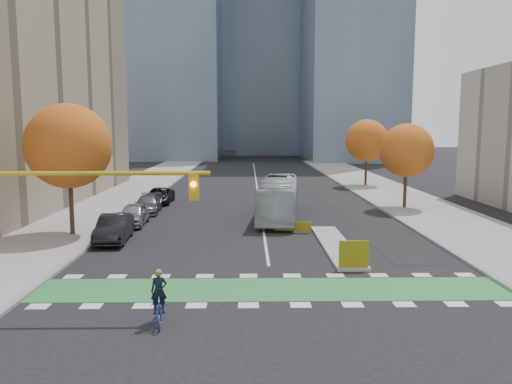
{
  "coord_description": "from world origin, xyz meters",
  "views": [
    {
      "loc": [
        -1.0,
        -18.76,
        6.78
      ],
      "look_at": [
        -0.55,
        10.18,
        3.0
      ],
      "focal_mm": 35.0,
      "sensor_mm": 36.0,
      "label": 1
    }
  ],
  "objects_px": {
    "hazard_board": "(354,254)",
    "tree_west": "(68,146)",
    "parked_car_c": "(148,204)",
    "parked_car_d": "(159,196)",
    "parked_car_b": "(114,228)",
    "cyclist": "(159,306)",
    "parked_car_a": "(133,214)",
    "tree_east_near": "(407,151)",
    "tree_east_far": "(367,141)",
    "traffic_signal_west": "(60,202)",
    "bus": "(279,198)"
  },
  "relations": [
    {
      "from": "cyclist",
      "to": "parked_car_b",
      "type": "distance_m",
      "value": 13.64
    },
    {
      "from": "tree_east_near",
      "to": "parked_car_c",
      "type": "relative_size",
      "value": 1.5
    },
    {
      "from": "cyclist",
      "to": "traffic_signal_west",
      "type": "bearing_deg",
      "value": 146.58
    },
    {
      "from": "tree_east_near",
      "to": "parked_car_c",
      "type": "distance_m",
      "value": 21.46
    },
    {
      "from": "tree_west",
      "to": "cyclist",
      "type": "bearing_deg",
      "value": -60.84
    },
    {
      "from": "hazard_board",
      "to": "bus",
      "type": "distance_m",
      "value": 14.0
    },
    {
      "from": "parked_car_d",
      "to": "parked_car_c",
      "type": "bearing_deg",
      "value": -90.07
    },
    {
      "from": "hazard_board",
      "to": "tree_west",
      "type": "xyz_separation_m",
      "value": [
        -16.0,
        7.8,
        4.82
      ]
    },
    {
      "from": "traffic_signal_west",
      "to": "parked_car_c",
      "type": "relative_size",
      "value": 1.8
    },
    {
      "from": "hazard_board",
      "to": "parked_car_b",
      "type": "xyz_separation_m",
      "value": [
        -13.0,
        6.32,
        -0.01
      ]
    },
    {
      "from": "traffic_signal_west",
      "to": "bus",
      "type": "distance_m",
      "value": 20.74
    },
    {
      "from": "tree_west",
      "to": "parked_car_b",
      "type": "xyz_separation_m",
      "value": [
        3.0,
        -1.48,
        -4.82
      ]
    },
    {
      "from": "hazard_board",
      "to": "parked_car_d",
      "type": "height_order",
      "value": "hazard_board"
    },
    {
      "from": "hazard_board",
      "to": "tree_east_near",
      "type": "height_order",
      "value": "tree_east_near"
    },
    {
      "from": "tree_east_near",
      "to": "traffic_signal_west",
      "type": "distance_m",
      "value": 30.08
    },
    {
      "from": "tree_west",
      "to": "parked_car_c",
      "type": "height_order",
      "value": "tree_west"
    },
    {
      "from": "tree_west",
      "to": "parked_car_c",
      "type": "relative_size",
      "value": 1.74
    },
    {
      "from": "tree_east_near",
      "to": "tree_east_far",
      "type": "relative_size",
      "value": 0.92
    },
    {
      "from": "hazard_board",
      "to": "parked_car_c",
      "type": "xyz_separation_m",
      "value": [
        -13.0,
        16.32,
        -0.11
      ]
    },
    {
      "from": "bus",
      "to": "traffic_signal_west",
      "type": "bearing_deg",
      "value": -110.24
    },
    {
      "from": "hazard_board",
      "to": "parked_car_b",
      "type": "distance_m",
      "value": 14.45
    },
    {
      "from": "hazard_board",
      "to": "tree_west",
      "type": "bearing_deg",
      "value": 154.01
    },
    {
      "from": "hazard_board",
      "to": "tree_east_near",
      "type": "distance_m",
      "value": 19.93
    },
    {
      "from": "parked_car_c",
      "to": "parked_car_d",
      "type": "distance_m",
      "value": 5.0
    },
    {
      "from": "tree_east_far",
      "to": "parked_car_c",
      "type": "relative_size",
      "value": 1.62
    },
    {
      "from": "tree_west",
      "to": "parked_car_d",
      "type": "xyz_separation_m",
      "value": [
        3.0,
        13.52,
        -4.93
      ]
    },
    {
      "from": "hazard_board",
      "to": "parked_car_c",
      "type": "distance_m",
      "value": 20.86
    },
    {
      "from": "cyclist",
      "to": "parked_car_a",
      "type": "height_order",
      "value": "cyclist"
    },
    {
      "from": "cyclist",
      "to": "hazard_board",
      "type": "bearing_deg",
      "value": 28.73
    },
    {
      "from": "tree_east_far",
      "to": "bus",
      "type": "bearing_deg",
      "value": -119.2
    },
    {
      "from": "bus",
      "to": "cyclist",
      "type": "bearing_deg",
      "value": -98.59
    },
    {
      "from": "tree_east_near",
      "to": "parked_car_c",
      "type": "height_order",
      "value": "tree_east_near"
    },
    {
      "from": "traffic_signal_west",
      "to": "cyclist",
      "type": "bearing_deg",
      "value": -23.73
    },
    {
      "from": "tree_east_near",
      "to": "parked_car_a",
      "type": "relative_size",
      "value": 1.61
    },
    {
      "from": "tree_east_far",
      "to": "parked_car_a",
      "type": "height_order",
      "value": "tree_east_far"
    },
    {
      "from": "hazard_board",
      "to": "bus",
      "type": "relative_size",
      "value": 0.13
    },
    {
      "from": "tree_west",
      "to": "parked_car_d",
      "type": "relative_size",
      "value": 1.67
    },
    {
      "from": "tree_east_near",
      "to": "parked_car_a",
      "type": "height_order",
      "value": "tree_east_near"
    },
    {
      "from": "tree_east_far",
      "to": "parked_car_d",
      "type": "height_order",
      "value": "tree_east_far"
    },
    {
      "from": "tree_west",
      "to": "parked_car_d",
      "type": "bearing_deg",
      "value": 77.49
    },
    {
      "from": "cyclist",
      "to": "parked_car_d",
      "type": "height_order",
      "value": "cyclist"
    },
    {
      "from": "tree_east_far",
      "to": "parked_car_c",
      "type": "height_order",
      "value": "tree_east_far"
    },
    {
      "from": "tree_east_far",
      "to": "parked_car_b",
      "type": "distance_m",
      "value": 35.18
    },
    {
      "from": "parked_car_a",
      "to": "tree_west",
      "type": "bearing_deg",
      "value": -131.81
    },
    {
      "from": "cyclist",
      "to": "parked_car_d",
      "type": "bearing_deg",
      "value": 90.38
    },
    {
      "from": "tree_east_far",
      "to": "hazard_board",
      "type": "bearing_deg",
      "value": -104.12
    },
    {
      "from": "tree_east_near",
      "to": "tree_west",
      "type": "bearing_deg",
      "value": -157.38
    },
    {
      "from": "parked_car_a",
      "to": "tree_east_far",
      "type": "bearing_deg",
      "value": 44.93
    },
    {
      "from": "parked_car_c",
      "to": "parked_car_d",
      "type": "xyz_separation_m",
      "value": [
        0.0,
        5.0,
        -0.0
      ]
    },
    {
      "from": "tree_east_near",
      "to": "cyclist",
      "type": "relative_size",
      "value": 3.59
    }
  ]
}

